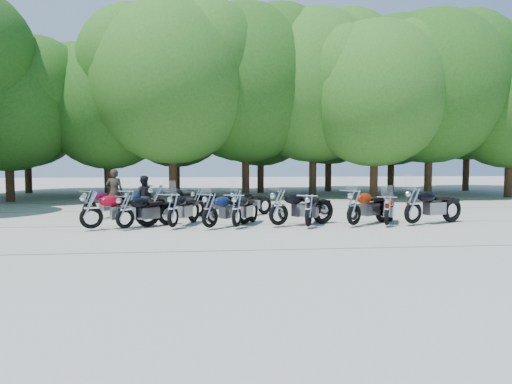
{
  "coord_description": "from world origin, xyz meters",
  "views": [
    {
      "loc": [
        -1.53,
        -13.86,
        2.18
      ],
      "look_at": [
        0.0,
        1.5,
        1.1
      ],
      "focal_mm": 32.0,
      "sensor_mm": 36.0,
      "label": 1
    }
  ],
  "objects": [
    {
      "name": "motorcycle_4",
      "position": [
        -0.72,
        0.49,
        0.63
      ],
      "size": [
        1.53,
        2.33,
        1.27
      ],
      "primitive_type": null,
      "rotation": [
        0.0,
        0.0,
        2.72
      ],
      "color": "black",
      "rests_on": "ground"
    },
    {
      "name": "motorcycle_0",
      "position": [
        -5.2,
        0.5,
        0.69
      ],
      "size": [
        2.54,
        1.67,
        1.39
      ],
      "primitive_type": null,
      "rotation": [
        0.0,
        0.0,
        1.99
      ],
      "color": "maroon",
      "rests_on": "ground"
    },
    {
      "name": "tree_12",
      "position": [
        1.8,
        16.47,
        5.72
      ],
      "size": [
        7.88,
        7.88,
        9.67
      ],
      "color": "#3A2614",
      "rests_on": "ground"
    },
    {
      "name": "tree_3",
      "position": [
        -3.57,
        11.24,
        6.32
      ],
      "size": [
        8.7,
        8.7,
        10.67
      ],
      "color": "#3A2614",
      "rests_on": "ground"
    },
    {
      "name": "motorcycle_3",
      "position": [
        -1.56,
        0.38,
        0.65
      ],
      "size": [
        2.13,
        2.13,
        1.31
      ],
      "primitive_type": null,
      "rotation": [
        0.0,
        0.0,
        2.36
      ],
      "color": "#0D173C",
      "rests_on": "ground"
    },
    {
      "name": "ground",
      "position": [
        0.0,
        0.0,
        0.0
      ],
      "size": [
        90.0,
        90.0,
        0.0
      ],
      "primitive_type": "plane",
      "color": "gray",
      "rests_on": "ground"
    },
    {
      "name": "tree_2",
      "position": [
        -7.25,
        12.84,
        5.31
      ],
      "size": [
        7.31,
        7.31,
        8.97
      ],
      "color": "#3A2614",
      "rests_on": "ground"
    },
    {
      "name": "motorcycle_10",
      "position": [
        -5.92,
        3.15,
        0.63
      ],
      "size": [
        1.86,
        2.19,
        1.25
      ],
      "primitive_type": null,
      "rotation": [
        0.0,
        0.0,
        2.51
      ],
      "color": "#3D0825",
      "rests_on": "ground"
    },
    {
      "name": "motorcycle_7",
      "position": [
        3.09,
        0.45,
        0.7
      ],
      "size": [
        2.41,
        2.14,
        1.4
      ],
      "primitive_type": null,
      "rotation": [
        0.0,
        0.0,
        2.25
      ],
      "color": "maroon",
      "rests_on": "ground"
    },
    {
      "name": "rider_0",
      "position": [
        -5.29,
        4.42,
        0.92
      ],
      "size": [
        0.67,
        0.44,
        1.84
      ],
      "primitive_type": "imported",
      "rotation": [
        0.0,
        0.0,
        3.14
      ],
      "color": "black",
      "rests_on": "ground"
    },
    {
      "name": "tree_6",
      "position": [
        7.55,
        10.82,
        5.81
      ],
      "size": [
        8.0,
        8.0,
        9.82
      ],
      "color": "#3A2614",
      "rests_on": "ground"
    },
    {
      "name": "motorcycle_6",
      "position": [
        1.57,
        0.33,
        0.62
      ],
      "size": [
        1.5,
        2.29,
        1.25
      ],
      "primitive_type": null,
      "rotation": [
        0.0,
        0.0,
        2.73
      ],
      "color": "black",
      "rests_on": "ground"
    },
    {
      "name": "tree_14",
      "position": [
        10.68,
        16.09,
        5.83
      ],
      "size": [
        8.02,
        8.02,
        9.84
      ],
      "color": "#3A2614",
      "rests_on": "ground"
    },
    {
      "name": "tree_7",
      "position": [
        11.2,
        11.78,
        6.39
      ],
      "size": [
        8.79,
        8.79,
        10.79
      ],
      "color": "#3A2614",
      "rests_on": "ground"
    },
    {
      "name": "motorcycle_5",
      "position": [
        0.65,
        0.66,
        0.7
      ],
      "size": [
        2.58,
        1.69,
        1.41
      ],
      "primitive_type": null,
      "rotation": [
        0.0,
        0.0,
        1.98
      ],
      "color": "black",
      "rests_on": "ground"
    },
    {
      "name": "rider_1",
      "position": [
        -4.08,
        3.74,
        0.8
      ],
      "size": [
        0.78,
        0.61,
        1.6
      ],
      "primitive_type": "imported",
      "rotation": [
        0.0,
        0.0,
        3.15
      ],
      "color": "black",
      "rests_on": "ground"
    },
    {
      "name": "tree_9",
      "position": [
        -13.53,
        17.59,
        5.52
      ],
      "size": [
        7.59,
        7.59,
        9.32
      ],
      "color": "#3A2614",
      "rests_on": "ground"
    },
    {
      "name": "motorcycle_1",
      "position": [
        -4.19,
        0.52,
        0.63
      ],
      "size": [
        2.12,
        2.0,
        1.26
      ],
      "primitive_type": null,
      "rotation": [
        0.0,
        0.0,
        2.3
      ],
      "color": "black",
      "rests_on": "ground"
    },
    {
      "name": "tree_15",
      "position": [
        16.61,
        17.02,
        7.03
      ],
      "size": [
        9.67,
        9.67,
        11.86
      ],
      "color": "#3A2614",
      "rests_on": "ground"
    },
    {
      "name": "motorcycle_9",
      "position": [
        5.15,
        0.59,
        0.72
      ],
      "size": [
        2.66,
        1.64,
        1.44
      ],
      "primitive_type": null,
      "rotation": [
        0.0,
        0.0,
        1.94
      ],
      "color": "black",
      "rests_on": "ground"
    },
    {
      "name": "motorcycle_2",
      "position": [
        -2.72,
        0.59,
        0.65
      ],
      "size": [
        1.47,
        2.39,
        1.3
      ],
      "primitive_type": null,
      "rotation": [
        0.0,
        0.0,
        2.78
      ],
      "color": "black",
      "rests_on": "ground"
    },
    {
      "name": "tree_1",
      "position": [
        -12.04,
        11.24,
        5.06
      ],
      "size": [
        6.97,
        6.97,
        8.55
      ],
      "color": "#3A2614",
      "rests_on": "ground"
    },
    {
      "name": "motorcycle_8",
      "position": [
        4.18,
        0.37,
        0.58
      ],
      "size": [
        1.49,
        2.12,
        1.17
      ],
      "primitive_type": null,
      "rotation": [
        0.0,
        0.0,
        2.68
      ],
      "color": "#9D1505",
      "rests_on": "ground"
    },
    {
      "name": "tree_10",
      "position": [
        -8.29,
        16.97,
        5.66
      ],
      "size": [
        7.78,
        7.78,
        9.55
      ],
      "color": "#3A2614",
      "rests_on": "ground"
    },
    {
      "name": "tree_8",
      "position": [
        15.83,
        11.2,
        5.47
      ],
      "size": [
        7.53,
        7.53,
        9.25
      ],
      "color": "#3A2614",
      "rests_on": "ground"
    },
    {
      "name": "motorcycle_11",
      "position": [
        -4.49,
        3.13,
        0.62
      ],
      "size": [
        1.45,
        2.27,
        1.23
      ],
      "primitive_type": null,
      "rotation": [
        0.0,
        0.0,
        2.75
      ],
      "color": "#0C1C36",
      "rests_on": "ground"
    },
    {
      "name": "tree_11",
      "position": [
        -3.76,
        16.43,
        5.49
      ],
      "size": [
        7.56,
        7.56,
        9.28
      ],
      "color": "#3A2614",
      "rests_on": "ground"
    },
    {
      "name": "tree_13",
      "position": [
        6.69,
        17.47,
        6.04
      ],
      "size": [
        8.31,
        8.31,
        10.2
      ],
      "color": "#3A2614",
      "rests_on": "ground"
    },
    {
      "name": "tree_4",
      "position": [
        0.54,
        13.09,
        6.64
      ],
      "size": [
        9.13,
        9.13,
        11.2
      ],
      "color": "#3A2614",
      "rests_on": "ground"
    },
    {
      "name": "motorcycle_13",
      "position": [
        -2.04,
        3.3,
        0.62
      ],
      "size": [
        2.14,
        1.85,
        1.23
      ],
      "primitive_type": null,
      "rotation": [
        0.0,
        0.0,
        2.22
      ],
      "color": "black",
      "rests_on": "ground"
    },
    {
      "name": "tree_5",
      "position": [
        4.61,
        13.2,
        6.57
      ],
      "size": [
        9.04,
        9.04,
        11.1
      ],
      "color": "#3A2614",
      "rests_on": "ground"
    },
    {
      "name": "motorcycle_12",
      "position": [
        -3.5,
        3.13,
        0.73
      ],
      "size": [
        2.67,
        1.74,
        1.45
      ],
      "primitive_type": null,
      "rotation": [
        0.0,
        0.0,
        1.98
      ],
      "color": "black",
      "rests_on": "ground"
    },
    {
      "name": "motorcycle_14",
      "position": [
        -0.58,
        3.34,
        0.6
      ],
      "size": [
        2.06,
        1.79,
        1.19
      ],
      "primitive_type": null,
      "rotation": [
        0.0,
        0.0,
        2.23
      ],
      "color": "black",
      "rests_on": "ground"
    }
  ]
}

